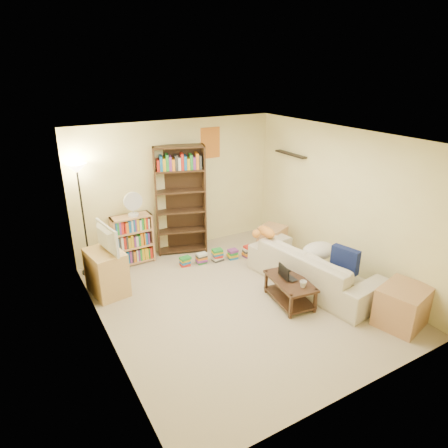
# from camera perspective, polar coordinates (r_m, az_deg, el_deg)

# --- Properties ---
(room) EXTENTS (4.50, 4.54, 2.52)m
(room) POSITION_cam_1_polar(r_m,az_deg,el_deg) (5.64, 2.35, 3.36)
(room) COLOR #C6B394
(room) RESTS_ON ground
(sofa) EXTENTS (2.52, 1.55, 0.66)m
(sofa) POSITION_cam_1_polar(r_m,az_deg,el_deg) (6.71, 12.70, -6.08)
(sofa) COLOR #C0B59F
(sofa) RESTS_ON ground
(navy_pillow) EXTENTS (0.23, 0.45, 0.39)m
(navy_pillow) POSITION_cam_1_polar(r_m,az_deg,el_deg) (6.40, 16.90, -4.92)
(navy_pillow) COLOR #121C4F
(navy_pillow) RESTS_ON sofa
(cream_blanket) EXTENTS (0.61, 0.43, 0.26)m
(cream_blanket) POSITION_cam_1_polar(r_m,az_deg,el_deg) (6.75, 13.39, -3.73)
(cream_blanket) COLOR silver
(cream_blanket) RESTS_ON sofa
(tabby_cat) EXTENTS (0.52, 0.24, 0.18)m
(tabby_cat) POSITION_cam_1_polar(r_m,az_deg,el_deg) (6.85, 5.85, -1.15)
(tabby_cat) COLOR orange
(tabby_cat) RESTS_ON sofa
(coffee_table) EXTENTS (0.60, 0.93, 0.39)m
(coffee_table) POSITION_cam_1_polar(r_m,az_deg,el_deg) (6.23, 9.38, -9.03)
(coffee_table) COLOR #3E2818
(coffee_table) RESTS_ON ground
(laptop) EXTENTS (0.33, 0.23, 0.03)m
(laptop) POSITION_cam_1_polar(r_m,az_deg,el_deg) (6.23, 9.47, -7.39)
(laptop) COLOR black
(laptop) RESTS_ON coffee_table
(laptop_screen) EXTENTS (0.05, 0.29, 0.19)m
(laptop_screen) POSITION_cam_1_polar(r_m,az_deg,el_deg) (6.12, 8.51, -6.78)
(laptop_screen) COLOR white
(laptop_screen) RESTS_ON laptop
(mug) EXTENTS (0.19, 0.19, 0.10)m
(mug) POSITION_cam_1_polar(r_m,az_deg,el_deg) (5.99, 11.24, -8.42)
(mug) COLOR silver
(mug) RESTS_ON coffee_table
(tv_remote) EXTENTS (0.07, 0.16, 0.02)m
(tv_remote) POSITION_cam_1_polar(r_m,az_deg,el_deg) (6.42, 8.89, -6.47)
(tv_remote) COLOR black
(tv_remote) RESTS_ON coffee_table
(tv_stand) EXTENTS (0.58, 0.74, 0.73)m
(tv_stand) POSITION_cam_1_polar(r_m,az_deg,el_deg) (6.60, -16.42, -6.63)
(tv_stand) COLOR #DBB96A
(tv_stand) RESTS_ON ground
(television) EXTENTS (0.77, 0.31, 0.43)m
(television) POSITION_cam_1_polar(r_m,az_deg,el_deg) (6.36, -16.96, -2.05)
(television) COLOR black
(television) RESTS_ON tv_stand
(tall_bookshelf) EXTENTS (0.98, 0.58, 2.07)m
(tall_bookshelf) POSITION_cam_1_polar(r_m,az_deg,el_deg) (7.51, -6.24, 3.72)
(tall_bookshelf) COLOR #3C2717
(tall_bookshelf) RESTS_ON ground
(short_bookshelf) EXTENTS (0.72, 0.29, 0.92)m
(short_bookshelf) POSITION_cam_1_polar(r_m,az_deg,el_deg) (7.41, -12.91, -2.20)
(short_bookshelf) COLOR tan
(short_bookshelf) RESTS_ON ground
(desk_fan) EXTENTS (0.33, 0.18, 0.44)m
(desk_fan) POSITION_cam_1_polar(r_m,az_deg,el_deg) (7.14, -12.88, 2.85)
(desk_fan) COLOR silver
(desk_fan) RESTS_ON short_bookshelf
(floor_lamp) EXTENTS (0.33, 0.33, 1.95)m
(floor_lamp) POSITION_cam_1_polar(r_m,az_deg,el_deg) (6.90, -19.98, 4.92)
(floor_lamp) COLOR black
(floor_lamp) RESTS_ON ground
(side_table) EXTENTS (0.59, 0.59, 0.51)m
(side_table) POSITION_cam_1_polar(r_m,az_deg,el_deg) (7.82, 6.88, -2.13)
(side_table) COLOR tan
(side_table) RESTS_ON ground
(end_cabinet) EXTENTS (0.80, 0.72, 0.57)m
(end_cabinet) POSITION_cam_1_polar(r_m,az_deg,el_deg) (6.19, 24.15, -10.66)
(end_cabinet) COLOR tan
(end_cabinet) RESTS_ON ground
(book_stacks) EXTENTS (1.39, 0.41, 0.24)m
(book_stacks) POSITION_cam_1_polar(r_m,az_deg,el_deg) (7.44, -0.73, -4.54)
(book_stacks) COLOR red
(book_stacks) RESTS_ON ground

